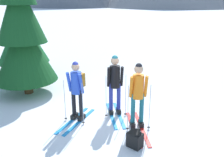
% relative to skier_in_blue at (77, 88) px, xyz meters
% --- Properties ---
extents(ground_plane, '(400.00, 400.00, 0.00)m').
position_rel_skier_in_blue_xyz_m(ground_plane, '(0.80, 0.16, -0.91)').
color(ground_plane, white).
extents(skier_in_blue, '(0.65, 1.60, 1.63)m').
position_rel_skier_in_blue_xyz_m(skier_in_blue, '(0.00, 0.00, 0.00)').
color(skier_in_blue, '#1E84D1').
rests_on(skier_in_blue, ground).
extents(skier_in_black, '(0.81, 1.60, 1.71)m').
position_rel_skier_in_blue_xyz_m(skier_in_black, '(0.93, 0.49, 0.03)').
color(skier_in_black, '#1E84D1').
rests_on(skier_in_black, ground).
extents(skier_in_orange, '(0.78, 1.75, 1.69)m').
position_rel_skier_in_blue_xyz_m(skier_in_orange, '(1.61, -0.12, 0.01)').
color(skier_in_orange, red).
rests_on(skier_in_orange, ground).
extents(pine_tree_near, '(2.06, 2.06, 4.97)m').
position_rel_skier_in_blue_xyz_m(pine_tree_near, '(-2.29, 1.55, 1.36)').
color(pine_tree_near, '#51381E').
rests_on(pine_tree_near, ground).
extents(pine_tree_mid, '(2.13, 2.13, 5.15)m').
position_rel_skier_in_blue_xyz_m(pine_tree_mid, '(-3.61, 3.72, 1.45)').
color(pine_tree_mid, '#51381E').
rests_on(pine_tree_mid, ground).
extents(backpack_on_snow_front, '(0.40, 0.37, 0.38)m').
position_rel_skier_in_blue_xyz_m(backpack_on_snow_front, '(1.63, -1.00, -0.72)').
color(backpack_on_snow_front, black).
rests_on(backpack_on_snow_front, ground).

